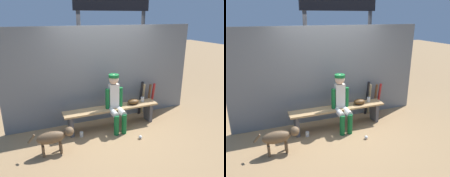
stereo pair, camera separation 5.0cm
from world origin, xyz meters
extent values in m
plane|color=#9E7A51|center=(0.00, 0.00, 0.00)|extent=(30.00, 30.00, 0.00)
cube|color=slate|center=(0.00, 0.49, 1.14)|extent=(4.62, 0.03, 2.27)
cube|color=tan|center=(0.00, 0.00, 0.47)|extent=(2.22, 0.36, 0.04)
cube|color=#4C4C51|center=(-0.96, 0.00, 0.23)|extent=(0.08, 0.29, 0.45)
cube|color=#4C4C51|center=(0.96, 0.00, 0.23)|extent=(0.08, 0.29, 0.45)
cube|color=silver|center=(0.04, 0.00, 0.77)|extent=(0.22, 0.13, 0.55)
sphere|color=beige|center=(0.04, 0.00, 1.15)|extent=(0.22, 0.22, 0.22)
cylinder|color=#14662D|center=(0.04, 0.00, 1.23)|extent=(0.23, 0.23, 0.06)
cylinder|color=silver|center=(-0.05, -0.19, 0.45)|extent=(0.13, 0.38, 0.13)
cylinder|color=#14662D|center=(-0.05, -0.38, 0.23)|extent=(0.11, 0.11, 0.45)
cylinder|color=#14662D|center=(-0.12, -0.02, 0.72)|extent=(0.09, 0.09, 0.47)
cylinder|color=silver|center=(0.13, -0.19, 0.45)|extent=(0.13, 0.38, 0.13)
cylinder|color=#14662D|center=(0.13, -0.38, 0.23)|extent=(0.11, 0.11, 0.45)
cylinder|color=#14662D|center=(0.20, -0.02, 0.72)|extent=(0.09, 0.09, 0.47)
ellipsoid|color=#593819|center=(0.54, 0.00, 0.55)|extent=(0.28, 0.20, 0.12)
cylinder|color=black|center=(0.92, 0.33, 0.46)|extent=(0.07, 0.22, 0.92)
cylinder|color=tan|center=(1.02, 0.39, 0.41)|extent=(0.08, 0.14, 0.82)
cylinder|color=brown|center=(1.16, 0.33, 0.41)|extent=(0.09, 0.15, 0.82)
cylinder|color=#B22323|center=(1.28, 0.35, 0.41)|extent=(0.08, 0.18, 0.82)
sphere|color=white|center=(0.36, -0.72, 0.04)|extent=(0.07, 0.07, 0.07)
cylinder|color=silver|center=(-0.77, -0.17, 0.06)|extent=(0.08, 0.08, 0.11)
cylinder|color=silver|center=(0.82, 0.06, 0.55)|extent=(0.08, 0.08, 0.11)
cylinder|color=#3F3F42|center=(-0.42, 1.12, 1.29)|extent=(0.10, 0.10, 2.59)
cylinder|color=#3F3F42|center=(1.34, 1.12, 1.29)|extent=(0.10, 0.10, 2.59)
ellipsoid|color=brown|center=(-1.44, -0.57, 0.34)|extent=(0.52, 0.20, 0.24)
sphere|color=brown|center=(-1.10, -0.57, 0.40)|extent=(0.18, 0.18, 0.18)
cylinder|color=brown|center=(-1.78, -0.57, 0.39)|extent=(0.15, 0.04, 0.16)
cylinder|color=brown|center=(-1.28, -0.51, 0.11)|extent=(0.05, 0.05, 0.22)
cylinder|color=brown|center=(-1.28, -0.63, 0.11)|extent=(0.05, 0.05, 0.22)
cylinder|color=brown|center=(-1.60, -0.51, 0.11)|extent=(0.05, 0.05, 0.22)
cylinder|color=brown|center=(-1.60, -0.63, 0.11)|extent=(0.05, 0.05, 0.22)
camera|label=1|loc=(-1.70, -4.29, 2.48)|focal=35.29mm
camera|label=2|loc=(-1.66, -4.30, 2.48)|focal=35.29mm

